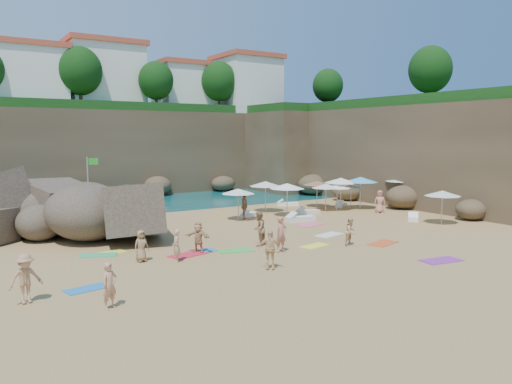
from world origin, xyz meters
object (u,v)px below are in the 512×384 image
parasol_0 (266,184)px  parasol_1 (337,186)px  lounger_0 (250,215)px  person_stand_2 (152,200)px  person_stand_1 (259,229)px  person_stand_3 (244,206)px  flag_pole (90,178)px  parasol_2 (351,187)px  person_stand_0 (110,285)px  person_stand_4 (380,202)px  person_stand_6 (176,246)px  person_stand_5 (112,203)px  rock_outcrop (68,238)px

parasol_0 → parasol_1: size_ratio=1.12×
lounger_0 → person_stand_2: person_stand_2 is taller
parasol_0 → lounger_0: bearing=-152.3°
person_stand_1 → person_stand_3: 7.78m
flag_pole → parasol_2: size_ratio=2.12×
lounger_0 → person_stand_0: (-13.74, -13.57, 0.66)m
parasol_2 → person_stand_0: size_ratio=1.26×
person_stand_0 → parasol_2: bearing=4.7°
parasol_1 → parasol_2: size_ratio=1.10×
person_stand_1 → person_stand_4: person_stand_1 is taller
person_stand_0 → person_stand_2: person_stand_0 is taller
person_stand_3 → person_stand_6: person_stand_3 is taller
parasol_1 → person_stand_4: 3.36m
person_stand_4 → person_stand_5: size_ratio=0.87×
parasol_2 → person_stand_2: parasol_2 is taller
parasol_2 → person_stand_0: (-22.57, -12.77, -0.92)m
lounger_0 → person_stand_0: person_stand_0 is taller
person_stand_4 → flag_pole: bearing=-177.4°
parasol_1 → person_stand_6: bearing=-154.4°
person_stand_6 → parasol_1: bearing=137.3°
flag_pole → person_stand_6: bearing=-90.8°
parasol_1 → person_stand_3: parasol_1 is taller
person_stand_0 → person_stand_5: size_ratio=0.81×
person_stand_4 → person_stand_3: bearing=-160.8°
person_stand_1 → person_stand_6: person_stand_1 is taller
lounger_0 → person_stand_6: person_stand_6 is taller
person_stand_1 → person_stand_5: size_ratio=0.93×
parasol_0 → person_stand_0: size_ratio=1.56×
parasol_0 → person_stand_5: bearing=157.9°
person_stand_1 → person_stand_4: bearing=165.4°
parasol_1 → person_stand_0: 24.25m
person_stand_1 → person_stand_5: person_stand_5 is taller
person_stand_5 → person_stand_0: bearing=-125.7°
flag_pole → person_stand_5: flag_pole is taller
parasol_0 → lounger_0: (-2.05, -1.08, -1.99)m
flag_pole → person_stand_1: flag_pole is taller
parasol_1 → lounger_0: 7.38m
parasol_1 → person_stand_1: bearing=-148.6°
person_stand_1 → parasol_0: bearing=-158.1°
parasol_0 → person_stand_6: size_ratio=1.63×
parasol_2 → person_stand_1: size_ratio=1.09×
parasol_1 → person_stand_3: bearing=-179.6°
person_stand_3 → flag_pole: bearing=71.4°
parasol_1 → person_stand_0: parasol_1 is taller
rock_outcrop → person_stand_4: bearing=-7.4°
parasol_0 → person_stand_1: size_ratio=1.36×
parasol_2 → lounger_0: size_ratio=1.23×
person_stand_0 → person_stand_6: person_stand_0 is taller
lounger_0 → person_stand_4: (8.92, -3.77, 0.71)m
lounger_0 → parasol_0: bearing=2.5°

